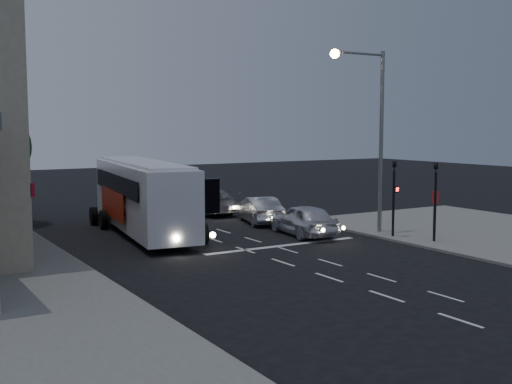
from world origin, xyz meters
TOP-DOWN VIEW (x-y plane):
  - ground at (0.00, 0.00)m, footprint 120.00×120.00m
  - road_markings at (1.29, 3.31)m, footprint 8.00×30.55m
  - tour_bus at (-2.26, 8.38)m, footprint 4.09×12.26m
  - car_suv at (4.43, 3.80)m, footprint 2.47×4.85m
  - car_sedan_a at (4.64, 8.42)m, footprint 2.64×4.78m
  - car_sedan_b at (3.75, 13.62)m, footprint 2.62×5.68m
  - car_sedan_c at (4.05, 19.29)m, footprint 3.54×6.18m
  - car_extra at (3.85, 25.22)m, footprint 2.13×4.34m
  - traffic_signal_main at (7.60, 0.78)m, footprint 0.25×0.35m
  - traffic_signal_side at (8.30, -1.20)m, footprint 0.18×0.15m
  - regulatory_sign at (9.30, -0.24)m, footprint 0.45×0.12m
  - streetlight at (7.34, 2.20)m, footprint 3.32×0.44m

SIDE VIEW (x-z plane):
  - ground at x=0.00m, z-range 0.00..0.00m
  - road_markings at x=1.29m, z-range 0.00..0.01m
  - car_extra at x=3.85m, z-range 0.00..1.37m
  - car_sedan_a at x=4.64m, z-range 0.00..1.49m
  - car_suv at x=4.43m, z-range 0.00..1.58m
  - car_sedan_b at x=3.75m, z-range 0.00..1.61m
  - car_sedan_c at x=4.05m, z-range 0.00..1.62m
  - regulatory_sign at x=9.30m, z-range 0.50..2.70m
  - tour_bus at x=-2.26m, z-range 0.15..3.83m
  - traffic_signal_main at x=7.60m, z-range 0.37..4.47m
  - traffic_signal_side at x=8.30m, z-range 0.37..4.47m
  - streetlight at x=7.34m, z-range 1.23..10.23m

